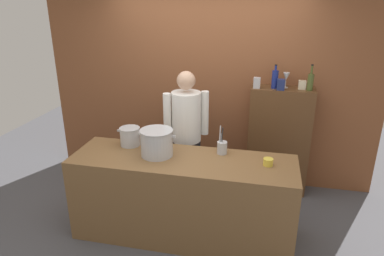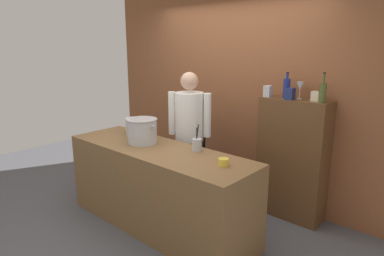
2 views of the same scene
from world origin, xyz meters
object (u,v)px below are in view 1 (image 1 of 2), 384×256
at_px(butter_jar, 268,162).
at_px(stockpot_small, 130,136).
at_px(stockpot_large, 157,143).
at_px(wine_glass_short, 286,77).
at_px(spice_tin_silver, 257,83).
at_px(wine_bottle_cobalt, 275,79).
at_px(wine_bottle_olive, 310,81).
at_px(spice_tin_navy, 281,85).
at_px(chef, 186,130).
at_px(utensil_crock, 222,147).
at_px(spice_tin_cream, 302,85).

bearing_deg(butter_jar, stockpot_small, 173.31).
bearing_deg(stockpot_large, wine_glass_short, 42.84).
bearing_deg(spice_tin_silver, stockpot_large, -130.44).
relative_size(wine_bottle_cobalt, wine_bottle_olive, 0.94).
distance_m(wine_bottle_olive, spice_tin_navy, 0.34).
bearing_deg(wine_glass_short, spice_tin_navy, -116.99).
bearing_deg(wine_glass_short, chef, -152.56).
height_order(stockpot_small, wine_bottle_olive, wine_bottle_olive).
height_order(stockpot_small, wine_glass_short, wine_glass_short).
distance_m(butter_jar, spice_tin_navy, 1.17).
distance_m(utensil_crock, spice_tin_navy, 1.15).
bearing_deg(chef, spice_tin_silver, -172.27).
relative_size(wine_bottle_cobalt, spice_tin_cream, 2.80).
bearing_deg(wine_glass_short, utensil_crock, -122.17).
height_order(wine_bottle_olive, spice_tin_silver, wine_bottle_olive).
bearing_deg(stockpot_small, wine_bottle_cobalt, 31.96).
bearing_deg(wine_bottle_olive, spice_tin_navy, -172.13).
distance_m(utensil_crock, wine_glass_short, 1.29).
height_order(butter_jar, wine_glass_short, wine_glass_short).
height_order(butter_jar, spice_tin_silver, spice_tin_silver).
xyz_separation_m(stockpot_large, butter_jar, (1.12, 0.01, -0.10)).
relative_size(wine_glass_short, spice_tin_navy, 1.48).
height_order(chef, spice_tin_cream, chef).
height_order(wine_bottle_olive, wine_glass_short, wine_bottle_olive).
bearing_deg(wine_bottle_cobalt, stockpot_small, -148.04).
bearing_deg(spice_tin_silver, wine_bottle_cobalt, 9.10).
xyz_separation_m(stockpot_large, utensil_crock, (0.64, 0.18, -0.07)).
distance_m(stockpot_small, wine_glass_short, 1.98).
xyz_separation_m(stockpot_large, stockpot_small, (-0.37, 0.18, -0.04)).
xyz_separation_m(butter_jar, wine_bottle_cobalt, (0.02, 1.11, 0.57)).
relative_size(stockpot_small, spice_tin_cream, 2.78).
bearing_deg(butter_jar, wine_glass_short, 82.69).
bearing_deg(chef, stockpot_large, 49.95).
distance_m(stockpot_large, utensil_crock, 0.67).
height_order(utensil_crock, spice_tin_navy, spice_tin_navy).
xyz_separation_m(stockpot_small, spice_tin_navy, (1.57, 0.87, 0.45)).
height_order(stockpot_small, butter_jar, stockpot_small).
bearing_deg(butter_jar, spice_tin_cream, 73.42).
relative_size(wine_bottle_olive, spice_tin_cream, 2.99).
distance_m(stockpot_large, butter_jar, 1.12).
bearing_deg(chef, wine_glass_short, -177.34).
distance_m(stockpot_small, spice_tin_cream, 2.11).
distance_m(spice_tin_navy, spice_tin_cream, 0.27).
xyz_separation_m(utensil_crock, butter_jar, (0.47, -0.17, -0.04)).
distance_m(stockpot_large, wine_glass_short, 1.79).
bearing_deg(wine_bottle_olive, utensil_crock, -134.31).
xyz_separation_m(stockpot_large, wine_glass_short, (1.26, 1.17, 0.49)).
bearing_deg(stockpot_large, wine_bottle_olive, 35.62).
height_order(chef, stockpot_large, chef).
height_order(chef, spice_tin_silver, chef).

